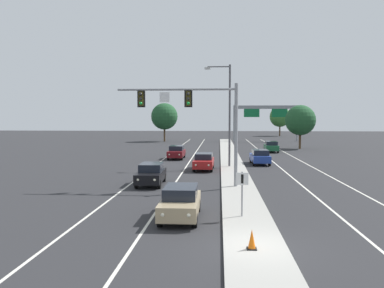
% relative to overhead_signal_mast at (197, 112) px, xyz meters
% --- Properties ---
extents(ground_plane, '(260.00, 260.00, 0.00)m').
position_rel_overhead_signal_mast_xyz_m(ground_plane, '(2.95, -12.88, -5.38)').
color(ground_plane, '#28282B').
extents(median_island, '(2.40, 110.00, 0.15)m').
position_rel_overhead_signal_mast_xyz_m(median_island, '(2.95, 5.12, -5.31)').
color(median_island, '#9E9B93').
rests_on(median_island, ground).
extents(lane_stripe_oncoming_center, '(0.14, 100.00, 0.01)m').
position_rel_overhead_signal_mast_xyz_m(lane_stripe_oncoming_center, '(-1.75, 12.12, -5.38)').
color(lane_stripe_oncoming_center, silver).
rests_on(lane_stripe_oncoming_center, ground).
extents(lane_stripe_receding_center, '(0.14, 100.00, 0.01)m').
position_rel_overhead_signal_mast_xyz_m(lane_stripe_receding_center, '(7.65, 12.12, -5.38)').
color(lane_stripe_receding_center, silver).
rests_on(lane_stripe_receding_center, ground).
extents(edge_stripe_left, '(0.14, 100.00, 0.01)m').
position_rel_overhead_signal_mast_xyz_m(edge_stripe_left, '(-5.05, 12.12, -5.38)').
color(edge_stripe_left, silver).
rests_on(edge_stripe_left, ground).
extents(edge_stripe_right, '(0.14, 100.00, 0.01)m').
position_rel_overhead_signal_mast_xyz_m(edge_stripe_right, '(10.95, 12.12, -5.38)').
color(edge_stripe_right, silver).
rests_on(edge_stripe_right, ground).
extents(overhead_signal_mast, '(8.48, 0.44, 7.20)m').
position_rel_overhead_signal_mast_xyz_m(overhead_signal_mast, '(0.00, 0.00, 0.00)').
color(overhead_signal_mast, gray).
rests_on(overhead_signal_mast, median_island).
extents(median_sign_post, '(0.60, 0.10, 2.20)m').
position_rel_overhead_signal_mast_xyz_m(median_sign_post, '(2.71, -8.49, -3.80)').
color(median_sign_post, gray).
rests_on(median_sign_post, median_island).
extents(street_lamp_median, '(2.58, 0.28, 10.00)m').
position_rel_overhead_signal_mast_xyz_m(street_lamp_median, '(2.38, 11.45, 0.41)').
color(street_lamp_median, '#4C4C51').
rests_on(street_lamp_median, median_island).
extents(car_oncoming_tan, '(1.83, 4.47, 1.58)m').
position_rel_overhead_signal_mast_xyz_m(car_oncoming_tan, '(-0.32, -8.53, -4.56)').
color(car_oncoming_tan, tan).
rests_on(car_oncoming_tan, ground).
extents(car_oncoming_black, '(1.90, 4.50, 1.58)m').
position_rel_overhead_signal_mast_xyz_m(car_oncoming_black, '(-3.44, 1.01, -4.56)').
color(car_oncoming_black, black).
rests_on(car_oncoming_black, ground).
extents(car_oncoming_red, '(1.91, 4.50, 1.58)m').
position_rel_overhead_signal_mast_xyz_m(car_oncoming_red, '(0.13, 9.57, -4.56)').
color(car_oncoming_red, maroon).
rests_on(car_oncoming_red, ground).
extents(car_oncoming_darkred, '(1.85, 4.48, 1.58)m').
position_rel_overhead_signal_mast_xyz_m(car_oncoming_darkred, '(-3.54, 19.33, -4.56)').
color(car_oncoming_darkred, '#5B0F14').
rests_on(car_oncoming_darkred, ground).
extents(car_receding_blue, '(1.90, 4.50, 1.58)m').
position_rel_overhead_signal_mast_xyz_m(car_receding_blue, '(5.91, 14.41, -4.56)').
color(car_receding_blue, navy).
rests_on(car_receding_blue, ground).
extents(car_receding_green, '(1.93, 4.51, 1.58)m').
position_rel_overhead_signal_mast_xyz_m(car_receding_green, '(9.07, 29.48, -4.56)').
color(car_receding_green, '#195633').
rests_on(car_receding_green, ground).
extents(traffic_cone_median_nose, '(0.36, 0.36, 0.74)m').
position_rel_overhead_signal_mast_xyz_m(traffic_cone_median_nose, '(2.79, -13.35, -4.87)').
color(traffic_cone_median_nose, black).
rests_on(traffic_cone_median_nose, median_island).
extents(highway_sign_gantry, '(13.28, 0.42, 7.50)m').
position_rel_overhead_signal_mast_xyz_m(highway_sign_gantry, '(11.15, 55.10, 0.78)').
color(highway_sign_gantry, gray).
rests_on(highway_sign_gantry, ground).
extents(tree_far_right_c, '(5.48, 5.48, 7.93)m').
position_rel_overhead_signal_mast_xyz_m(tree_far_right_c, '(17.76, 78.99, -0.20)').
color(tree_far_right_c, '#4C3823').
rests_on(tree_far_right_c, ground).
extents(tree_far_right_b, '(4.80, 4.80, 6.95)m').
position_rel_overhead_signal_mast_xyz_m(tree_far_right_b, '(14.41, 35.88, -0.84)').
color(tree_far_right_b, '#4C3823').
rests_on(tree_far_right_b, ground).
extents(tree_far_left_c, '(5.49, 5.49, 7.94)m').
position_rel_overhead_signal_mast_xyz_m(tree_far_left_c, '(-9.73, 53.30, -0.20)').
color(tree_far_left_c, '#4C3823').
rests_on(tree_far_left_c, ground).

